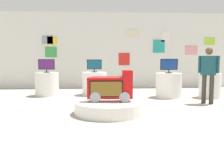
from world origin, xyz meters
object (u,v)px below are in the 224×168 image
Objects in this scene: tv_on_left_rear at (94,65)px; display_pedestal_center_rear at (210,85)px; novelty_firetruck_tv at (111,89)px; tv_on_far_right at (169,65)px; display_pedestal_far_right at (169,85)px; display_pedestal_right_rear at (47,84)px; tv_on_right_rear at (46,65)px; display_pedestal_left_rear at (94,84)px; tv_on_center_rear at (211,67)px; shopper_browsing_near_truck at (208,71)px; main_display_pedestal at (110,107)px.

tv_on_left_rear is 0.64× the size of display_pedestal_center_rear.
tv_on_far_right is (2.00, 2.27, 0.46)m from novelty_firetruck_tv.
display_pedestal_center_rear is 1.31m from display_pedestal_far_right.
tv_on_right_rear is at bearing -73.08° from display_pedestal_right_rear.
tv_on_left_rear is 1.60m from tv_on_right_rear.
display_pedestal_left_rear and display_pedestal_center_rear have the same top height.
display_pedestal_far_right is at bearing 79.62° from tv_on_far_right.
tv_on_center_rear is at bearing -93.65° from display_pedestal_center_rear.
display_pedestal_left_rear is at bearing 163.82° from tv_on_far_right.
shopper_browsing_near_truck is at bearing 20.99° from novelty_firetruck_tv.
novelty_firetruck_tv is 1.32× the size of display_pedestal_right_rear.
novelty_firetruck_tv is at bearing -55.43° from display_pedestal_right_rear.
display_pedestal_left_rear is 3.71m from shopper_browsing_near_truck.
tv_on_right_rear is at bearing 159.00° from shopper_browsing_near_truck.
display_pedestal_right_rear is at bearing 158.96° from shopper_browsing_near_truck.
tv_on_left_rear is 2.56m from display_pedestal_far_right.
tv_on_center_rear is (3.31, 2.13, 0.40)m from novelty_firetruck_tv.
tv_on_right_rear reaches higher than display_pedestal_far_right.
display_pedestal_center_rear is 0.95× the size of display_pedestal_far_right.
display_pedestal_left_rear is 0.54× the size of shopper_browsing_near_truck.
display_pedestal_center_rear is (3.31, 2.13, -0.18)m from novelty_firetruck_tv.
tv_on_left_rear is 3.84m from display_pedestal_center_rear.
novelty_firetruck_tv reaches higher than display_pedestal_right_rear.
tv_on_right_rear is at bearing 171.93° from tv_on_center_rear.
tv_on_center_rear is (3.33, 2.12, 0.83)m from main_display_pedestal.
display_pedestal_center_rear is at bearing 86.35° from tv_on_center_rear.
shopper_browsing_near_truck is (-0.55, -1.07, 0.52)m from display_pedestal_center_rear.
tv_on_left_rear reaches higher than tv_on_center_rear.
display_pedestal_left_rear is at bearing 163.92° from display_pedestal_far_right.
tv_on_center_rear is (3.70, -0.83, 0.58)m from display_pedestal_left_rear.
tv_on_left_rear is 0.61× the size of display_pedestal_far_right.
display_pedestal_left_rear is at bearing 2.91° from tv_on_right_rear.
tv_on_center_rear reaches higher than main_display_pedestal.
tv_on_left_rear is at bearing 2.76° from tv_on_right_rear.
display_pedestal_left_rear is 1.68× the size of tv_on_left_rear.
tv_on_center_rear is at bearing 32.77° from novelty_firetruck_tv.
tv_on_far_right is (3.99, -0.62, 0.65)m from display_pedestal_right_rear.
main_display_pedestal is 3.07m from shopper_browsing_near_truck.
display_pedestal_far_right is at bearing -8.67° from tv_on_right_rear.
tv_on_left_rear is at bearing 2.61° from display_pedestal_right_rear.
shopper_browsing_near_truck is (2.78, 1.05, 0.77)m from main_display_pedestal.
tv_on_far_right reaches higher than tv_on_left_rear.
shopper_browsing_near_truck is at bearing -58.06° from display_pedestal_far_right.
display_pedestal_right_rear is at bearing 171.27° from display_pedestal_far_right.
main_display_pedestal is 2.99m from display_pedestal_left_rear.
novelty_firetruck_tv is at bearing -147.23° from tv_on_center_rear.
main_display_pedestal is at bearing -55.62° from display_pedestal_right_rear.
display_pedestal_left_rear is 1.46× the size of tv_on_right_rear.
tv_on_right_rear is (-1.60, -0.08, 0.02)m from tv_on_left_rear.
display_pedestal_center_rear is at bearing -6.03° from display_pedestal_far_right.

